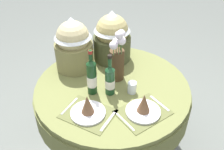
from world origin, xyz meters
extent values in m
plane|color=slate|center=(0.00, 0.00, 0.00)|extent=(8.00, 8.00, 0.00)
cylinder|color=olive|center=(0.00, 0.00, 0.70)|extent=(1.20, 1.20, 0.04)
cylinder|color=#626738|center=(0.00, 0.00, 0.59)|extent=(1.23, 1.23, 0.18)
cylinder|color=black|center=(0.00, 0.00, 0.36)|extent=(0.12, 0.12, 0.65)
cylinder|color=black|center=(0.00, 0.00, 0.01)|extent=(0.56, 0.56, 0.03)
cube|color=brown|center=(-0.19, -0.30, 0.72)|extent=(0.43, 0.40, 0.00)
cylinder|color=white|center=(-0.19, -0.30, 0.73)|extent=(0.24, 0.24, 0.02)
cone|color=brown|center=(-0.19, -0.30, 0.81)|extent=(0.09, 0.09, 0.14)
cube|color=silver|center=(-0.32, -0.21, 0.73)|extent=(0.11, 0.17, 0.00)
cube|color=silver|center=(-0.06, -0.38, 0.73)|extent=(0.12, 0.17, 0.00)
cube|color=brown|center=(0.19, -0.31, 0.72)|extent=(0.43, 0.40, 0.00)
cylinder|color=white|center=(0.19, -0.31, 0.73)|extent=(0.24, 0.24, 0.02)
cone|color=brown|center=(0.19, -0.31, 0.81)|extent=(0.09, 0.09, 0.14)
cube|color=silver|center=(0.05, -0.39, 0.73)|extent=(0.11, 0.17, 0.00)
cube|color=silver|center=(0.32, -0.23, 0.73)|extent=(0.11, 0.17, 0.00)
cylinder|color=#47331E|center=(0.04, 0.10, 0.85)|extent=(0.11, 0.11, 0.26)
sphere|color=silver|center=(0.07, 0.11, 1.11)|extent=(0.06, 0.06, 0.06)
cylinder|color=#4C7038|center=(0.07, 0.11, 1.04)|extent=(0.01, 0.01, 0.11)
sphere|color=silver|center=(0.03, 0.08, 1.06)|extent=(0.06, 0.06, 0.06)
cylinder|color=#4C7038|center=(0.03, 0.08, 1.01)|extent=(0.01, 0.01, 0.06)
sphere|color=silver|center=(0.05, 0.04, 1.14)|extent=(0.06, 0.06, 0.06)
cylinder|color=#4C7038|center=(0.05, 0.04, 1.05)|extent=(0.01, 0.01, 0.14)
sphere|color=silver|center=(0.01, 0.03, 1.06)|extent=(0.06, 0.06, 0.06)
cylinder|color=#4C7038|center=(0.01, 0.03, 1.01)|extent=(0.01, 0.01, 0.06)
sphere|color=silver|center=(0.07, 0.04, 1.09)|extent=(0.06, 0.06, 0.06)
cylinder|color=#4C7038|center=(0.07, 0.04, 1.02)|extent=(0.01, 0.01, 0.09)
sphere|color=silver|center=(0.07, 0.11, 1.08)|extent=(0.05, 0.05, 0.05)
cylinder|color=#4C7038|center=(0.07, 0.11, 1.02)|extent=(0.01, 0.01, 0.09)
cylinder|color=#194223|center=(-0.02, -0.08, 0.83)|extent=(0.07, 0.07, 0.21)
cylinder|color=silver|center=(-0.02, -0.08, 0.81)|extent=(0.07, 0.07, 0.07)
cone|color=#194223|center=(-0.02, -0.08, 0.95)|extent=(0.07, 0.07, 0.03)
cylinder|color=#194223|center=(-0.02, -0.08, 1.01)|extent=(0.03, 0.03, 0.09)
cylinder|color=black|center=(-0.02, -0.08, 1.04)|extent=(0.03, 0.03, 0.02)
cylinder|color=#143819|center=(-0.15, -0.07, 0.85)|extent=(0.07, 0.07, 0.26)
cylinder|color=silver|center=(-0.15, -0.07, 0.83)|extent=(0.07, 0.07, 0.09)
cone|color=#143819|center=(-0.15, -0.07, 1.00)|extent=(0.07, 0.07, 0.03)
cylinder|color=#143819|center=(-0.15, -0.07, 1.05)|extent=(0.03, 0.03, 0.08)
cylinder|color=maroon|center=(-0.15, -0.07, 1.08)|extent=(0.03, 0.03, 0.02)
cylinder|color=silver|center=(0.14, -0.09, 0.77)|extent=(0.07, 0.07, 0.09)
cylinder|color=olive|center=(-0.29, 0.28, 0.84)|extent=(0.32, 0.32, 0.23)
sphere|color=#C6B784|center=(-0.29, 0.28, 1.01)|extent=(0.27, 0.27, 0.27)
cone|color=silver|center=(-0.29, 0.28, 1.09)|extent=(0.30, 0.30, 0.17)
cylinder|color=#474C2D|center=(0.03, 0.40, 0.83)|extent=(0.33, 0.33, 0.22)
sphere|color=tan|center=(0.03, 0.40, 0.99)|extent=(0.28, 0.28, 0.28)
cone|color=silver|center=(0.03, 0.40, 1.08)|extent=(0.31, 0.31, 0.18)
camera|label=1|loc=(-0.12, -1.56, 1.99)|focal=41.33mm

